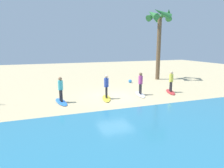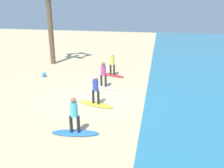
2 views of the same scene
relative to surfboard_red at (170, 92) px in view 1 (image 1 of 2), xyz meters
name	(u,v)px [view 1 (image 1 of 2)]	position (x,y,z in m)	size (l,w,h in m)	color
ground_plane	(115,97)	(4.74, -0.21, -0.04)	(60.00, 60.00, 0.00)	#CCB789
surfboard_red	(170,92)	(0.00, 0.00, 0.00)	(2.10, 0.56, 0.09)	red
surfer_red	(171,80)	(0.00, 0.00, 0.99)	(0.32, 0.43, 1.64)	#232328
surfboard_white	(140,94)	(2.72, -0.07, 0.00)	(2.10, 0.56, 0.09)	white
surfer_white	(140,82)	(2.72, -0.07, 0.99)	(0.32, 0.45, 1.64)	#232328
surfboard_yellow	(106,98)	(5.53, 0.14, 0.00)	(2.10, 0.56, 0.09)	yellow
surfer_yellow	(106,85)	(5.53, 0.14, 0.99)	(0.32, 0.45, 1.64)	#232328
surfboard_blue	(61,102)	(8.67, 0.02, 0.00)	(2.10, 0.56, 0.09)	blue
surfer_blue	(61,87)	(8.67, 0.02, 0.99)	(0.32, 0.46, 1.64)	#232328
palm_tree	(160,23)	(-2.52, -5.94, 6.08)	(2.88, 3.03, 7.64)	brown
beach_ball	(130,81)	(1.27, -5.02, 0.13)	(0.35, 0.35, 0.35)	#338CE5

